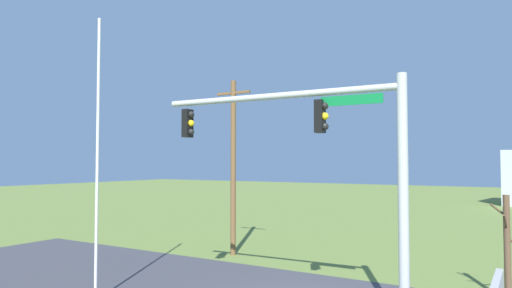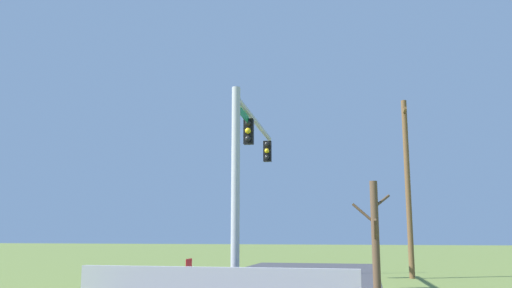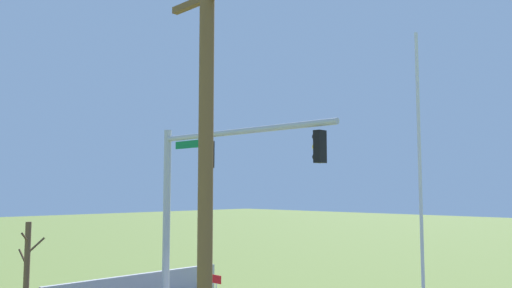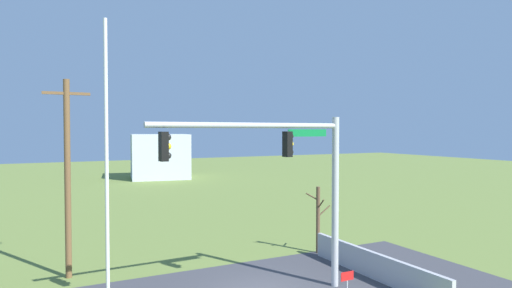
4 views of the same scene
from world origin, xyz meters
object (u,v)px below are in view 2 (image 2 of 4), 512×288
Objects in this scene: flagpole at (235,182)px; open_sign at (189,268)px; bare_tree at (376,245)px; utility_pole at (408,183)px; signal_mast at (248,156)px.

open_sign is at bearing 3.77° from flagpole.
utility_pole is at bearing 171.64° from bare_tree.
bare_tree is (11.73, -1.72, -2.63)m from utility_pole.
bare_tree is at bearing 63.69° from open_sign.
bare_tree is 2.80× the size of open_sign.
utility_pole is (-0.35, 8.39, -0.20)m from flagpole.
flagpole reaches higher than open_sign.
bare_tree is at bearing 45.64° from signal_mast.
open_sign is at bearing -53.39° from signal_mast.
utility_pole is 6.95× the size of open_sign.
open_sign is (1.28, -1.72, -3.93)m from signal_mast.
bare_tree is at bearing -8.36° from utility_pole.
bare_tree is at bearing 30.36° from flagpole.
flagpole is at bearing -87.62° from utility_pole.
utility_pole is at bearing 137.99° from open_sign.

